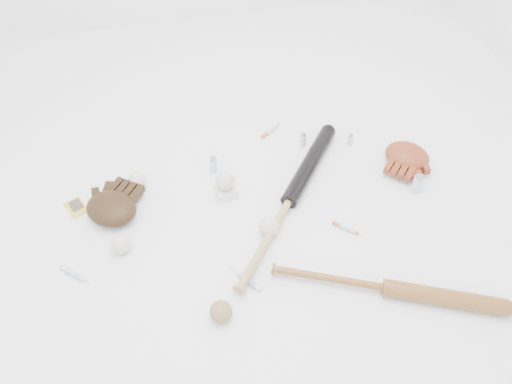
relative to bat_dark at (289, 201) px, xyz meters
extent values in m
plane|color=white|center=(-0.14, 0.00, -0.03)|extent=(3.00, 3.00, 0.00)
cube|color=gold|center=(-0.84, 0.18, -0.03)|extent=(0.10, 0.11, 0.01)
cube|color=white|center=(-0.24, 0.12, -0.01)|extent=(0.09, 0.09, 0.04)
sphere|color=beige|center=(-0.24, 0.12, 0.05)|extent=(0.08, 0.08, 0.08)
sphere|color=beige|center=(-0.67, -0.07, 0.00)|extent=(0.07, 0.07, 0.07)
sphere|color=beige|center=(-0.58, 0.24, 0.00)|extent=(0.07, 0.07, 0.07)
sphere|color=beige|center=(-0.11, -0.11, 0.01)|extent=(0.08, 0.08, 0.08)
sphere|color=#976E48|center=(-0.35, -0.42, 0.00)|extent=(0.08, 0.08, 0.08)
cylinder|color=silver|center=(0.15, 0.33, 0.00)|extent=(0.03, 0.03, 0.07)
cylinder|color=silver|center=(0.36, 0.28, 0.00)|extent=(0.02, 0.02, 0.06)
cylinder|color=silver|center=(-0.26, 0.26, 0.01)|extent=(0.03, 0.03, 0.08)
cylinder|color=silver|center=(0.53, -0.04, 0.01)|extent=(0.04, 0.04, 0.09)
camera|label=1|loc=(-0.41, -1.21, 1.53)|focal=35.00mm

